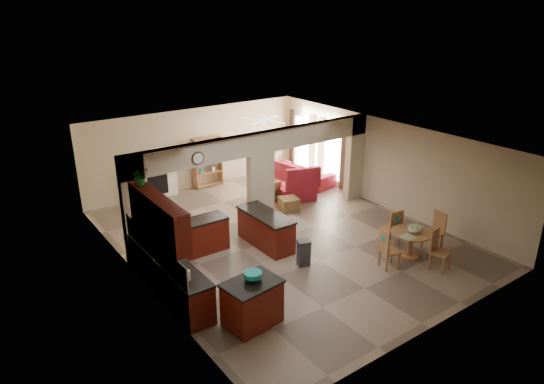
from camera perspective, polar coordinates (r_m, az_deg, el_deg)
floor at (r=13.55m, az=1.10°, el=-5.35°), size 10.00×10.00×0.00m
ceiling at (r=12.56m, az=1.19°, el=6.16°), size 10.00×10.00×0.00m
wall_back at (r=17.05m, az=-8.99°, el=5.08°), size 8.00×0.00×8.00m
wall_front at (r=9.83m, az=19.03°, el=-8.35°), size 8.00×0.00×8.00m
wall_left at (r=11.25m, az=-15.47°, el=-4.08°), size 0.00×10.00×10.00m
wall_right at (r=15.58m, az=13.04°, el=3.25°), size 0.00×10.00×10.00m
partition_left_pier at (r=12.21m, az=-15.85°, el=-2.08°), size 0.60×0.25×2.80m
partition_center_pier at (r=13.86m, az=-1.34°, el=0.23°), size 0.80×0.25×2.20m
partition_right_pier at (r=16.02m, az=9.67°, el=3.99°), size 0.60×0.25×2.80m
partition_header at (r=13.42m, az=-1.39°, el=5.82°), size 8.00×0.25×0.60m
kitchen_counter at (r=11.69m, az=-11.18°, el=-7.82°), size 2.52×3.29×1.48m
upper_cabinets at (r=10.41m, az=-13.24°, el=-2.83°), size 0.35×2.40×0.90m
peninsula at (r=12.95m, az=-0.72°, el=-4.42°), size 0.70×1.85×0.91m
wall_clock at (r=12.34m, az=-8.70°, el=3.95°), size 0.34×0.03×0.34m
rug at (r=15.74m, az=0.04°, el=-1.42°), size 1.60×1.30×0.01m
fireplace at (r=16.52m, az=-13.50°, el=1.36°), size 1.60×0.35×1.20m
shelving_unit at (r=17.19m, az=-7.58°, el=3.55°), size 1.00×0.32×1.80m
window_a at (r=17.15m, az=7.22°, el=4.57°), size 0.02×0.90×1.90m
window_b at (r=18.38m, az=3.63°, el=5.82°), size 0.02×0.90×1.90m
glazed_door at (r=17.79m, az=5.34°, el=4.76°), size 0.02×0.70×2.10m
drape_a_left at (r=16.71m, az=8.50°, el=4.05°), size 0.10×0.28×2.30m
drape_a_right at (r=17.55m, az=5.79°, el=5.01°), size 0.10×0.28×2.30m
drape_b_left at (r=17.91m, az=4.74°, el=5.38°), size 0.10×0.28×2.30m
drape_b_right at (r=18.81m, az=2.38°, el=6.21°), size 0.10×0.28×2.30m
ceiling_fan at (r=15.83m, az=-0.98°, el=8.43°), size 1.00×1.00×0.10m
kitchen_island at (r=9.94m, az=-2.35°, el=-12.92°), size 1.20×0.92×0.97m
teal_bowl at (r=9.71m, az=-2.27°, el=-9.85°), size 0.37×0.37×0.17m
trash_can at (r=12.08m, az=3.73°, el=-7.28°), size 0.36×0.33×0.62m
dining_table at (r=12.86m, az=15.99°, el=-5.43°), size 1.02×1.02×0.70m
fruit_bowl at (r=12.72m, az=16.40°, el=-4.24°), size 0.31×0.31×0.17m
sofa at (r=17.62m, az=3.53°, el=2.27°), size 2.55×1.35×0.71m
chaise at (r=16.13m, az=2.77°, el=0.01°), size 1.40×1.25×0.47m
armchair at (r=15.88m, az=-0.88°, el=0.20°), size 0.93×0.94×0.73m
ottoman at (r=15.24m, az=2.00°, el=-1.42°), size 0.67×0.67×0.41m
plant at (r=10.91m, az=-15.27°, el=1.81°), size 0.44×0.40×0.41m
chair_north at (r=13.29m, az=14.06°, el=-3.95°), size 0.47×0.47×1.02m
chair_east at (r=13.43m, az=18.73°, el=-4.19°), size 0.47×0.47×1.02m
chair_south at (r=12.47m, az=18.91°, el=-6.22°), size 0.51×0.51×1.02m
chair_west at (r=12.13m, az=13.40°, el=-6.40°), size 0.52×0.52×1.02m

